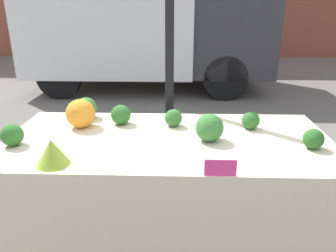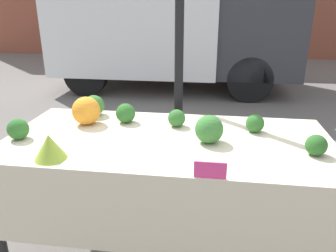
{
  "view_description": "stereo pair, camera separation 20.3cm",
  "coord_description": "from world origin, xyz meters",
  "views": [
    {
      "loc": [
        0.06,
        -1.9,
        1.65
      ],
      "look_at": [
        0.0,
        0.0,
        0.93
      ],
      "focal_mm": 35.0,
      "sensor_mm": 36.0,
      "label": 1
    },
    {
      "loc": [
        0.26,
        -1.88,
        1.65
      ],
      "look_at": [
        0.0,
        0.0,
        0.93
      ],
      "focal_mm": 35.0,
      "sensor_mm": 36.0,
      "label": 2
    }
  ],
  "objects": [
    {
      "name": "ground_plane",
      "position": [
        0.0,
        0.0,
        0.0
      ],
      "size": [
        40.0,
        40.0,
        0.0
      ],
      "primitive_type": "plane",
      "color": "slate"
    },
    {
      "name": "tent_pole",
      "position": [
        -0.01,
        0.7,
        1.13
      ],
      "size": [
        0.07,
        0.07,
        2.26
      ],
      "color": "black",
      "rests_on": "ground_plane"
    },
    {
      "name": "parked_truck",
      "position": [
        -0.7,
        4.79,
        1.49
      ],
      "size": [
        4.58,
        2.15,
        2.85
      ],
      "color": "white",
      "rests_on": "ground_plane"
    },
    {
      "name": "market_table",
      "position": [
        0.0,
        -0.07,
        0.76
      ],
      "size": [
        2.04,
        0.97,
        0.85
      ],
      "color": "beige",
      "rests_on": "ground_plane"
    },
    {
      "name": "orange_cauliflower",
      "position": [
        -0.6,
        0.17,
        0.95
      ],
      "size": [
        0.2,
        0.2,
        0.2
      ],
      "color": "orange",
      "rests_on": "market_table"
    },
    {
      "name": "romanesco_head",
      "position": [
        -0.59,
        -0.38,
        0.92
      ],
      "size": [
        0.18,
        0.18,
        0.14
      ],
      "color": "#93B238",
      "rests_on": "market_table"
    },
    {
      "name": "broccoli_head_0",
      "position": [
        0.03,
        0.21,
        0.91
      ],
      "size": [
        0.12,
        0.12,
        0.12
      ],
      "color": "#336B2D",
      "rests_on": "market_table"
    },
    {
      "name": "broccoli_head_1",
      "position": [
        0.55,
        0.18,
        0.91
      ],
      "size": [
        0.12,
        0.12,
        0.12
      ],
      "color": "#2D6628",
      "rests_on": "market_table"
    },
    {
      "name": "broccoli_head_2",
      "position": [
        -0.61,
        0.37,
        0.93
      ],
      "size": [
        0.15,
        0.15,
        0.15
      ],
      "color": "#387533",
      "rests_on": "market_table"
    },
    {
      "name": "broccoli_head_3",
      "position": [
        -0.92,
        -0.14,
        0.92
      ],
      "size": [
        0.13,
        0.13,
        0.13
      ],
      "color": "#2D6628",
      "rests_on": "market_table"
    },
    {
      "name": "broccoli_head_4",
      "position": [
        0.25,
        -0.03,
        0.94
      ],
      "size": [
        0.17,
        0.17,
        0.17
      ],
      "color": "#387533",
      "rests_on": "market_table"
    },
    {
      "name": "broccoli_head_5",
      "position": [
        -0.34,
        0.24,
        0.92
      ],
      "size": [
        0.14,
        0.14,
        0.14
      ],
      "color": "#2D6628",
      "rests_on": "market_table"
    },
    {
      "name": "broccoli_head_6",
      "position": [
        0.85,
        -0.13,
        0.91
      ],
      "size": [
        0.12,
        0.12,
        0.12
      ],
      "color": "#285B23",
      "rests_on": "market_table"
    },
    {
      "name": "price_sign",
      "position": [
        0.27,
        -0.47,
        0.9
      ],
      "size": [
        0.16,
        0.01,
        0.09
      ],
      "color": "#E53D84",
      "rests_on": "market_table"
    }
  ]
}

